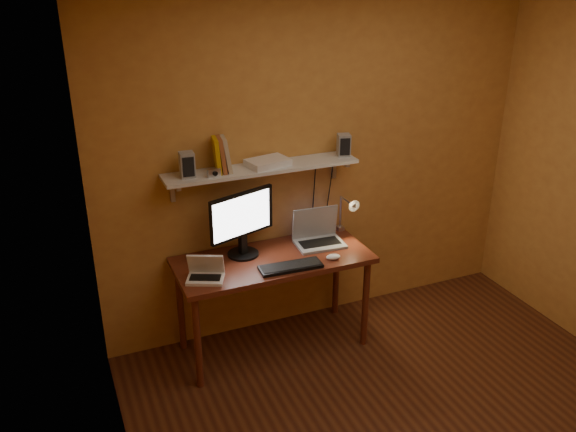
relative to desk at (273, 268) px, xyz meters
name	(u,v)px	position (x,y,z in m)	size (l,w,h in m)	color
room	(450,251)	(0.51, -1.28, 0.64)	(3.44, 3.24, 2.64)	#542B15
desk	(273,268)	(0.00, 0.00, 0.00)	(1.40, 0.60, 0.75)	#5F2216
wall_shelf	(262,169)	(0.00, 0.19, 0.69)	(1.40, 0.25, 0.21)	silver
monitor	(242,221)	(-0.18, 0.13, 0.35)	(0.51, 0.28, 0.48)	black
laptop	(318,234)	(0.40, 0.10, 0.16)	(0.37, 0.28, 0.27)	gray
netbook	(206,272)	(-0.52, -0.11, 0.14)	(0.29, 0.26, 0.18)	white
keyboard	(291,267)	(0.05, -0.19, 0.10)	(0.44, 0.15, 0.02)	black
mouse	(333,257)	(0.39, -0.19, 0.10)	(0.10, 0.07, 0.04)	white
desk_lamp	(348,210)	(0.66, 0.13, 0.29)	(0.09, 0.23, 0.38)	silver
speaker_left	(187,165)	(-0.53, 0.18, 0.80)	(0.09, 0.09, 0.17)	gray
speaker_right	(344,145)	(0.64, 0.19, 0.79)	(0.09, 0.09, 0.16)	gray
books	(221,155)	(-0.29, 0.20, 0.83)	(0.14, 0.17, 0.24)	#C18E0C
shelf_camera	(214,173)	(-0.37, 0.12, 0.74)	(0.10, 0.05, 0.06)	silver
router	(268,162)	(0.04, 0.20, 0.73)	(0.29, 0.19, 0.05)	white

